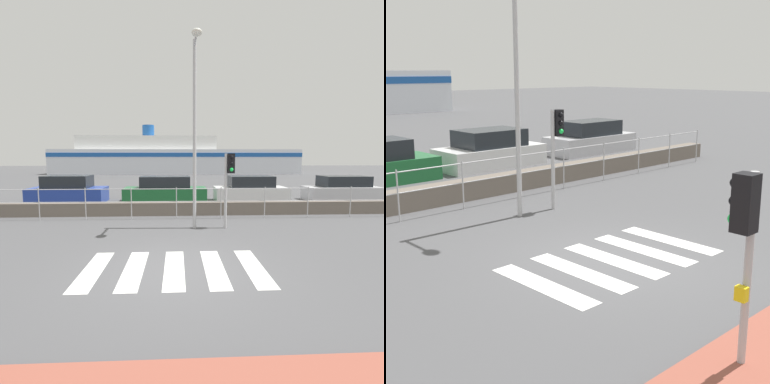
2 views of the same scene
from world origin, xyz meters
TOP-DOWN VIEW (x-y plane):
  - ground_plane at (0.00, 0.00)m, footprint 160.00×160.00m
  - crosswalk at (-0.05, 0.00)m, footprint 4.05×2.40m
  - seawall at (0.00, 6.32)m, footprint 24.08×0.55m
  - harbor_fence at (0.00, 5.45)m, footprint 21.71×0.04m
  - traffic_light_near at (-1.93, -3.71)m, footprint 0.34×0.32m
  - traffic_light_far at (1.83, 3.77)m, footprint 0.34×0.32m
  - streetlamp at (0.63, 3.59)m, footprint 0.32×1.33m
  - parked_car_white at (4.19, 10.24)m, footprint 4.04×1.90m
  - parked_car_silver at (9.61, 10.24)m, footprint 4.26×1.77m

SIDE VIEW (x-z plane):
  - ground_plane at x=0.00m, z-range 0.00..0.00m
  - crosswalk at x=-0.05m, z-range 0.00..0.01m
  - seawall at x=0.00m, z-range 0.00..0.56m
  - parked_car_silver at x=9.61m, z-range -0.11..1.31m
  - parked_car_white at x=4.19m, z-range -0.11..1.33m
  - harbor_fence at x=0.00m, z-range 0.19..1.48m
  - traffic_light_near at x=-1.93m, z-range 0.56..3.06m
  - traffic_light_far at x=1.83m, z-range 0.62..3.24m
  - streetlamp at x=0.63m, z-range 0.76..7.10m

